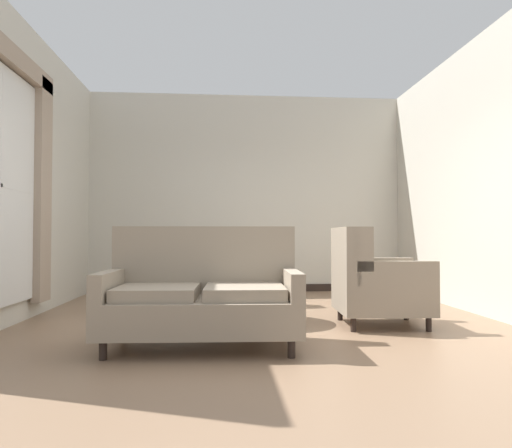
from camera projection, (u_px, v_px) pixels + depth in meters
ground at (265, 331)px, 4.37m from camera, size 8.84×8.84×0.00m
wall_back at (247, 193)px, 7.56m from camera, size 5.37×0.08×3.27m
wall_left at (30, 173)px, 5.16m from camera, size 0.08×4.42×3.27m
wall_right at (469, 178)px, 5.56m from camera, size 0.08×4.42×3.27m
baseboard_back at (247, 288)px, 7.46m from camera, size 5.21×0.03×0.12m
window_with_curtains at (3, 169)px, 4.32m from camera, size 0.12×2.11×2.62m
coffee_table at (254, 281)px, 4.86m from camera, size 0.89×0.89×0.53m
porcelain_vase at (258, 258)px, 4.91m from camera, size 0.17×0.17×0.36m
settee at (202, 297)px, 3.78m from camera, size 1.63×0.85×1.00m
armchair_beside_settee at (234, 272)px, 6.26m from camera, size 0.85×0.97×1.00m
armchair_foreground_right at (374, 284)px, 4.66m from camera, size 0.93×0.81×1.01m
side_table at (353, 281)px, 5.31m from camera, size 0.47×0.47×0.65m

